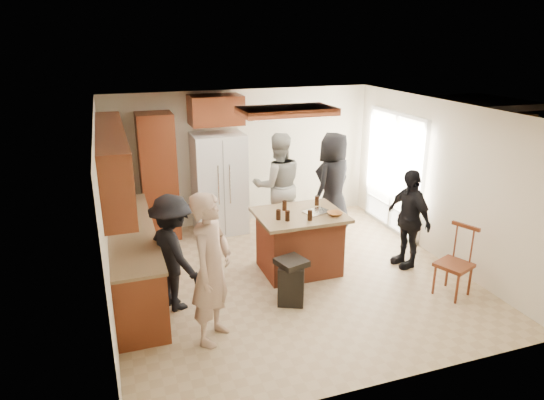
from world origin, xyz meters
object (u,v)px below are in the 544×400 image
object	(u,v)px
person_counter	(173,253)
person_behind_right	(333,184)
refrigerator	(219,183)
trash_bin	(291,281)
person_front_left	(211,269)
spindle_chair	(455,264)
person_behind_left	(278,185)
kitchen_island	(299,242)
person_side_right	(408,218)

from	to	relation	value
person_counter	person_behind_right	bearing A→B (deg)	-84.15
refrigerator	trash_bin	distance (m)	2.87
person_behind_right	person_front_left	bearing A→B (deg)	10.13
person_front_left	person_counter	bearing A→B (deg)	57.68
person_behind_right	person_counter	size ratio (longest dim) A/B	1.18
trash_bin	spindle_chair	xyz separation A→B (m)	(2.19, -0.53, 0.13)
person_counter	person_front_left	bearing A→B (deg)	177.66
person_behind_left	kitchen_island	xyz separation A→B (m)	(-0.17, -1.42, -0.45)
person_side_right	refrigerator	bearing A→B (deg)	-139.61
person_behind_left	refrigerator	distance (m)	1.07
person_front_left	person_behind_left	world-z (taller)	person_behind_left
person_behind_right	person_side_right	world-z (taller)	person_behind_right
person_counter	trash_bin	world-z (taller)	person_counter
person_side_right	refrigerator	distance (m)	3.34
person_front_left	person_side_right	distance (m)	3.39
kitchen_island	spindle_chair	bearing A→B (deg)	-38.04
person_counter	kitchen_island	xyz separation A→B (m)	(1.92, 0.44, -0.30)
person_behind_right	spindle_chair	xyz separation A→B (m)	(0.61, -2.58, -0.47)
person_counter	spindle_chair	size ratio (longest dim) A/B	1.56
person_front_left	person_behind_left	bearing A→B (deg)	4.29
person_side_right	person_counter	size ratio (longest dim) A/B	0.99
refrigerator	spindle_chair	bearing A→B (deg)	-53.06
person_behind_right	trash_bin	distance (m)	2.66
person_side_right	refrigerator	xyz separation A→B (m)	(-2.40, 2.32, 0.13)
person_behind_left	person_counter	xyz separation A→B (m)	(-2.09, -1.86, -0.15)
person_behind_left	person_behind_right	distance (m)	0.98
person_behind_right	person_counter	bearing A→B (deg)	-3.96
trash_bin	spindle_chair	size ratio (longest dim) A/B	0.63
person_behind_left	trash_bin	bearing A→B (deg)	80.98
person_behind_left	person_behind_right	xyz separation A→B (m)	(0.96, -0.21, -0.01)
person_side_right	kitchen_island	size ratio (longest dim) A/B	1.21
trash_bin	person_behind_left	bearing A→B (deg)	74.66
person_counter	trash_bin	bearing A→B (deg)	-127.60
refrigerator	trash_bin	xyz separation A→B (m)	(0.31, -2.79, -0.58)
person_side_right	kitchen_island	xyz separation A→B (m)	(-1.64, 0.36, -0.30)
person_front_left	person_behind_left	size ratio (longest dim) A/B	0.98
kitchen_island	person_side_right	bearing A→B (deg)	-12.29
kitchen_island	person_behind_left	bearing A→B (deg)	83.23
person_front_left	person_counter	world-z (taller)	person_front_left
person_side_right	kitchen_island	world-z (taller)	person_side_right
person_front_left	person_behind_right	world-z (taller)	person_behind_right
person_front_left	person_counter	distance (m)	0.92
trash_bin	refrigerator	bearing A→B (deg)	96.28
person_behind_right	person_counter	distance (m)	3.48
person_behind_right	person_side_right	bearing A→B (deg)	75.68
person_behind_right	spindle_chair	world-z (taller)	person_behind_right
person_behind_left	person_counter	bearing A→B (deg)	47.92
kitchen_island	person_behind_right	bearing A→B (deg)	47.03
person_side_right	refrigerator	world-z (taller)	refrigerator
person_side_right	trash_bin	bearing A→B (deg)	-82.80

